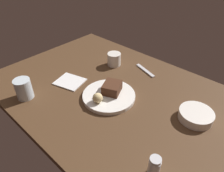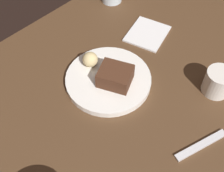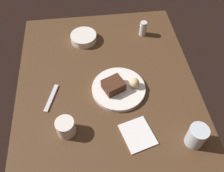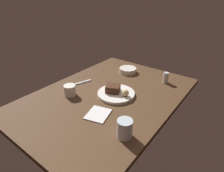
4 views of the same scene
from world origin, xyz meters
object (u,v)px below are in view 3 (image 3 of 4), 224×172
water_glass (197,136)px  coffee_cup (66,127)px  side_bowl (84,38)px  bread_roll (134,83)px  dessert_spoon (51,98)px  chocolate_cake_slice (113,85)px  salt_shaker (143,29)px  dessert_plate (119,89)px  folded_napkin (138,134)px

water_glass → coffee_cup: size_ratio=1.25×
coffee_cup → side_bowl: bearing=169.7°
bread_roll → dessert_spoon: size_ratio=0.30×
dessert_spoon → chocolate_cake_slice: bearing=-70.3°
water_glass → side_bowl: bearing=-148.1°
chocolate_cake_slice → salt_shaker: 42.70cm
side_bowl → coffee_cup: size_ratio=1.82×
bread_roll → coffee_cup: (18.55, -31.19, -0.49)cm
chocolate_cake_slice → bread_roll: (-0.34, 9.63, -0.08)cm
side_bowl → dessert_spoon: side_bowl is taller
dessert_plate → salt_shaker: (-36.89, 18.59, 3.10)cm
bread_roll → salt_shaker: 38.54cm
coffee_cup → dessert_plate: bearing=127.6°
dessert_plate → folded_napkin: 23.95cm
coffee_cup → dessert_spoon: size_ratio=0.51×
bread_roll → folded_napkin: bread_roll is taller
dessert_plate → side_bowl: bearing=-158.5°
bread_roll → dessert_spoon: bread_roll is taller
chocolate_cake_slice → side_bowl: (-36.17, -11.71, -2.30)cm
side_bowl → folded_napkin: side_bowl is taller
chocolate_cake_slice → side_bowl: 38.08cm
chocolate_cake_slice → coffee_cup: coffee_cup is taller
coffee_cup → folded_napkin: size_ratio=0.56×
side_bowl → dessert_plate: bearing=21.5°
dessert_plate → chocolate_cake_slice: 4.10cm
dessert_plate → dessert_spoon: bearing=-88.1°
dessert_spoon → folded_napkin: dessert_spoon is taller
folded_napkin → dessert_spoon: bearing=-122.4°
water_glass → coffee_cup: water_glass is taller
water_glass → folded_napkin: size_ratio=0.70×
dessert_plate → dessert_spoon: dessert_plate is taller
dessert_plate → water_glass: 39.27cm
bread_roll → water_glass: 34.74cm
chocolate_cake_slice → bread_roll: size_ratio=1.97×
chocolate_cake_slice → side_bowl: bearing=-162.1°
chocolate_cake_slice → folded_napkin: size_ratio=0.65×
dessert_plate → folded_napkin: bearing=11.1°
salt_shaker → water_glass: bearing=6.6°
water_glass → folded_napkin: 22.74cm
bread_roll → water_glass: size_ratio=0.47×
side_bowl → coffee_cup: 55.28cm
dessert_plate → folded_napkin: size_ratio=1.80×
side_bowl → dessert_spoon: bearing=-24.2°
dessert_plate → chocolate_cake_slice: (0.27, -2.44, 3.28)cm
salt_shaker → chocolate_cake_slice: bearing=-29.5°
chocolate_cake_slice → bread_roll: chocolate_cake_slice is taller
dessert_plate → side_bowl: 38.60cm
bread_roll → water_glass: bearing=33.2°
coffee_cup → chocolate_cake_slice: bearing=130.2°
dessert_plate → salt_shaker: bearing=153.3°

